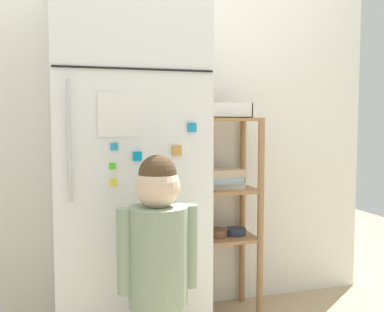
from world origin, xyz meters
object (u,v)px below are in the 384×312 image
(refrigerator, at_px, (127,162))
(pantry_shelf_unit, at_px, (225,199))
(fruit_bin, at_px, (224,112))
(child_standing, at_px, (158,255))

(refrigerator, bearing_deg, pantry_shelf_unit, 16.59)
(pantry_shelf_unit, height_order, fruit_bin, fruit_bin)
(fruit_bin, bearing_deg, refrigerator, -161.98)
(pantry_shelf_unit, relative_size, fruit_bin, 4.39)
(child_standing, relative_size, pantry_shelf_unit, 0.87)
(refrigerator, height_order, child_standing, refrigerator)
(pantry_shelf_unit, distance_m, fruit_bin, 0.49)
(child_standing, bearing_deg, refrigerator, 94.94)
(fruit_bin, bearing_deg, child_standing, -126.25)
(refrigerator, xyz_separation_m, child_standing, (0.05, -0.53, -0.31))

